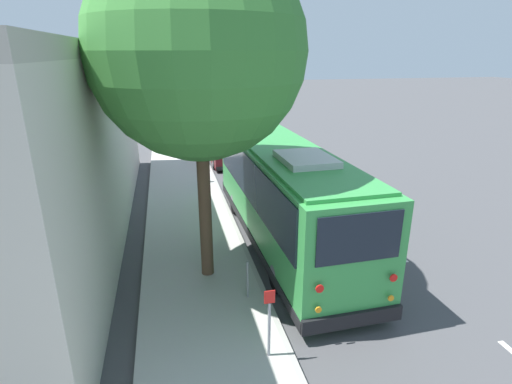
% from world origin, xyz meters
% --- Properties ---
extents(ground_plane, '(160.00, 160.00, 0.00)m').
position_xyz_m(ground_plane, '(0.00, 0.00, 0.00)').
color(ground_plane, '#474749').
extents(sidewalk_slab, '(80.00, 3.06, 0.15)m').
position_xyz_m(sidewalk_slab, '(0.00, 3.44, 0.07)').
color(sidewalk_slab, '#B2AFA8').
rests_on(sidewalk_slab, ground).
extents(curb_strip, '(80.00, 0.14, 0.15)m').
position_xyz_m(curb_strip, '(0.00, 1.83, 0.07)').
color(curb_strip, '#9D9A94').
rests_on(curb_strip, ground).
extents(shuttle_bus, '(10.07, 2.84, 3.40)m').
position_xyz_m(shuttle_bus, '(0.60, 0.43, 1.82)').
color(shuttle_bus, green).
rests_on(shuttle_bus, ground).
extents(parked_sedan_maroon, '(4.56, 1.87, 1.31)m').
position_xyz_m(parked_sedan_maroon, '(11.19, 0.77, 0.61)').
color(parked_sedan_maroon, maroon).
rests_on(parked_sedan_maroon, ground).
extents(parked_sedan_silver, '(4.58, 1.82, 1.29)m').
position_xyz_m(parked_sedan_silver, '(18.18, 0.74, 0.60)').
color(parked_sedan_silver, '#A8AAAF').
rests_on(parked_sedan_silver, ground).
extents(street_tree, '(5.16, 5.16, 9.26)m').
position_xyz_m(street_tree, '(-0.97, 3.15, 6.41)').
color(street_tree, brown).
rests_on(street_tree, sidewalk_slab).
extents(sign_post_near, '(0.06, 0.22, 1.53)m').
position_xyz_m(sign_post_near, '(-4.63, 2.29, 0.94)').
color(sign_post_near, gray).
rests_on(sign_post_near, sidewalk_slab).
extents(sign_post_far, '(0.06, 0.06, 1.01)m').
position_xyz_m(sign_post_far, '(-2.51, 2.29, 0.65)').
color(sign_post_far, gray).
rests_on(sign_post_far, sidewalk_slab).
extents(fire_hydrant, '(0.22, 0.22, 0.81)m').
position_xyz_m(fire_hydrant, '(7.30, 2.40, 0.55)').
color(fire_hydrant, '#99999E').
rests_on(fire_hydrant, sidewalk_slab).
extents(lane_stripe_mid, '(2.40, 0.14, 0.01)m').
position_xyz_m(lane_stripe_mid, '(-0.39, -2.85, 0.00)').
color(lane_stripe_mid, silver).
rests_on(lane_stripe_mid, ground).
extents(lane_stripe_ahead, '(2.40, 0.14, 0.01)m').
position_xyz_m(lane_stripe_ahead, '(5.61, -2.85, 0.00)').
color(lane_stripe_ahead, silver).
rests_on(lane_stripe_ahead, ground).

